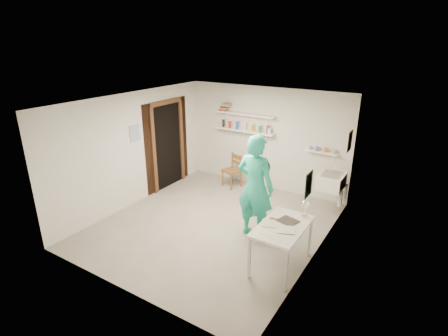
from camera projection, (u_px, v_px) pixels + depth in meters
The scene contains 27 objects.
floor at pixel (213, 225), 6.82m from camera, with size 4.00×4.50×0.02m, color slate.
ceiling at pixel (212, 101), 5.98m from camera, with size 4.00×4.50×0.02m, color silver.
wall_back at pixel (266, 139), 8.20m from camera, with size 4.00×0.02×2.40m, color silver.
wall_front at pixel (117, 217), 4.60m from camera, with size 4.00×0.02×2.40m, color silver.
wall_left at pixel (134, 149), 7.40m from camera, with size 0.02×4.50×2.40m, color silver.
wall_right at pixel (320, 191), 5.40m from camera, with size 0.02×4.50×2.40m, color silver.
doorway_recess at pixel (167, 146), 8.29m from camera, with size 0.02×0.90×2.00m, color black.
corridor_box at pixel (145, 140), 8.62m from camera, with size 1.40×1.50×2.10m, color brown.
door_lintel at pixel (166, 102), 7.91m from camera, with size 0.06×1.05×0.10m, color brown.
door_jamb_near at pixel (154, 152), 7.88m from camera, with size 0.06×0.10×2.00m, color brown.
door_jamb_far at pixel (181, 141), 8.68m from camera, with size 0.06×0.10×2.00m, color brown.
shelf_lower at pixel (245, 131), 8.29m from camera, with size 1.50×0.22×0.03m, color white.
shelf_upper at pixel (245, 114), 8.15m from camera, with size 1.50×0.22×0.03m, color white.
ledge_shelf at pixel (321, 152), 7.48m from camera, with size 0.70×0.14×0.03m, color white.
poster_left at pixel (135, 133), 7.30m from camera, with size 0.01×0.28×0.36m, color #334C7F.
poster_right_a at pixel (350, 141), 6.72m from camera, with size 0.01×0.34×0.42m, color #995933.
poster_right_b at pixel (309, 184), 4.87m from camera, with size 0.01×0.30×0.38m, color #3F724C.
belfast_sink at pixel (331, 181), 7.06m from camera, with size 0.48×0.60×0.30m, color white.
man at pixel (255, 187), 6.14m from camera, with size 0.70×0.46×1.92m, color #27C3A7.
wall_clock at pixel (261, 166), 6.21m from camera, with size 0.34×0.34×0.04m, color beige.
wooden_chair at pixel (232, 171), 8.42m from camera, with size 0.38×0.37×0.82m, color brown.
work_table at pixel (281, 246), 5.45m from camera, with size 0.66×1.10×0.74m, color white.
desk_lamp at pixel (305, 204), 5.51m from camera, with size 0.14×0.14×0.14m, color white.
spray_cans at pixel (245, 127), 8.25m from camera, with size 1.26×0.06×0.17m.
book_stack at pixel (225, 107), 8.38m from camera, with size 0.30×0.14×0.20m.
ledge_pots at pixel (321, 149), 7.46m from camera, with size 0.48×0.07×0.09m.
papers at pixel (283, 225), 5.32m from camera, with size 0.30×0.22×0.02m.
Camera 1 is at (3.36, -4.98, 3.42)m, focal length 28.00 mm.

